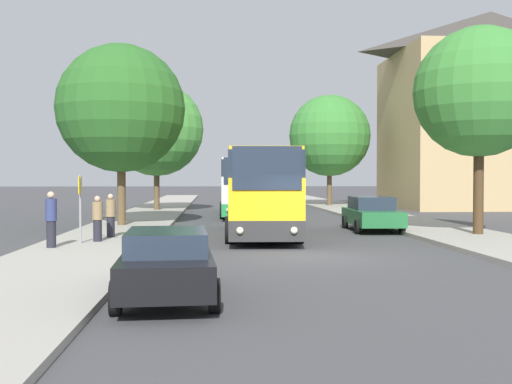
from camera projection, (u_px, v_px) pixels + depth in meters
ground_plane at (309, 256)px, 18.27m from camera, size 300.00×300.00×0.00m
sidewalk_left at (76, 256)px, 17.78m from camera, size 4.00×120.00×0.15m
building_right_background at (490, 110)px, 47.68m from camera, size 15.26×11.18×15.63m
bus_front at (261, 191)px, 24.75m from camera, size 3.13×10.29×3.47m
bus_middle at (243, 186)px, 38.16m from camera, size 3.07×12.10×3.53m
parked_car_left_curb at (167, 262)px, 11.77m from camera, size 2.09×4.35×1.38m
parked_car_right_near at (372, 213)px, 27.00m from camera, size 2.22×4.73×1.55m
bus_stop_sign at (80, 201)px, 20.54m from camera, size 0.08×0.45×2.35m
pedestrian_waiting_near at (111, 215)px, 22.62m from camera, size 0.36×0.36×1.64m
pedestrian_waiting_far at (51, 219)px, 19.26m from camera, size 0.36×0.36×1.81m
pedestrian_walking_back at (97, 219)px, 21.13m from camera, size 0.36×0.36×1.61m
tree_left_near at (156, 129)px, 42.01m from camera, size 6.59×6.59×8.96m
tree_left_far at (121, 109)px, 28.46m from camera, size 6.09×6.09×8.60m
tree_right_near at (479, 92)px, 23.86m from camera, size 5.19×5.19×8.27m
tree_right_mid at (329, 136)px, 49.00m from camera, size 6.66×6.66×9.03m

